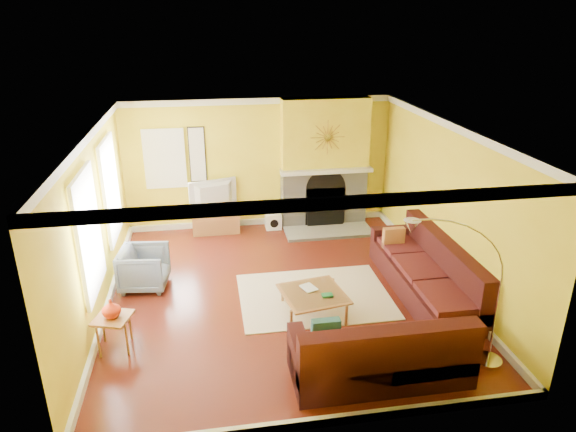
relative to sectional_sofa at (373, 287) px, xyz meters
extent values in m
cube|color=maroon|center=(-1.28, 0.82, -0.46)|extent=(5.50, 6.00, 0.02)
cube|color=white|center=(-1.28, 0.82, 2.26)|extent=(5.50, 6.00, 0.02)
cube|color=yellow|center=(-1.28, 3.83, 0.90)|extent=(5.50, 0.02, 2.70)
cube|color=yellow|center=(-1.28, -2.19, 0.90)|extent=(5.50, 0.02, 2.70)
cube|color=yellow|center=(-4.04, 0.82, 0.90)|extent=(0.02, 6.00, 2.70)
cube|color=yellow|center=(1.48, 0.82, 0.90)|extent=(0.02, 6.00, 2.70)
cube|color=white|center=(-4.00, 2.12, 1.05)|extent=(0.06, 1.22, 1.72)
cube|color=white|center=(-4.00, 0.22, 1.05)|extent=(0.06, 1.22, 1.72)
cube|color=white|center=(-3.18, 3.78, 1.10)|extent=(0.82, 0.06, 1.22)
cube|color=white|center=(-2.53, 3.79, 1.15)|extent=(0.34, 0.04, 1.14)
cube|color=white|center=(0.07, 3.38, 0.80)|extent=(1.92, 0.22, 0.08)
cube|color=#9A9892|center=(0.07, 3.07, -0.42)|extent=(1.80, 0.70, 0.06)
cube|color=beige|center=(-0.76, 0.61, -0.44)|extent=(2.40, 1.80, 0.02)
cube|color=#9E6839|center=(-2.23, 3.52, -0.19)|extent=(0.96, 0.43, 0.53)
imported|color=black|center=(-2.23, 3.52, 0.37)|extent=(1.00, 0.42, 0.58)
cube|color=white|center=(-1.03, 3.53, -0.29)|extent=(0.33, 0.33, 0.33)
imported|color=slate|center=(-3.48, 1.38, -0.10)|extent=(0.85, 0.83, 0.69)
imported|color=red|center=(-3.72, -0.30, 0.18)|extent=(0.30, 0.30, 0.26)
imported|color=white|center=(-1.02, 0.22, -0.08)|extent=(0.28, 0.32, 0.03)
camera|label=1|loc=(-2.36, -6.46, 3.83)|focal=32.00mm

